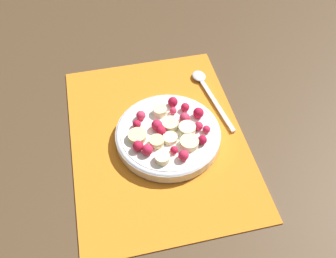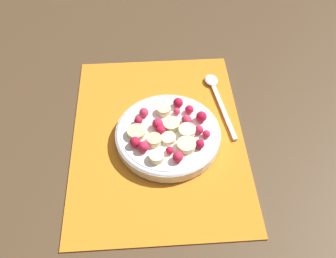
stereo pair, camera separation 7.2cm
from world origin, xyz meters
The scene contains 4 objects.
ground_plane centered at (0.00, 0.00, 0.00)m, with size 3.00×3.00×0.00m, color #4C3823.
placemat centered at (0.00, 0.00, 0.00)m, with size 0.46×0.34×0.01m.
fruit_bowl centered at (-0.01, -0.02, 0.02)m, with size 0.21×0.21×0.05m.
spoon centered at (0.11, -0.13, 0.01)m, with size 0.19×0.05×0.01m.
Camera 2 is at (-0.47, 0.01, 0.59)m, focal length 40.00 mm.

